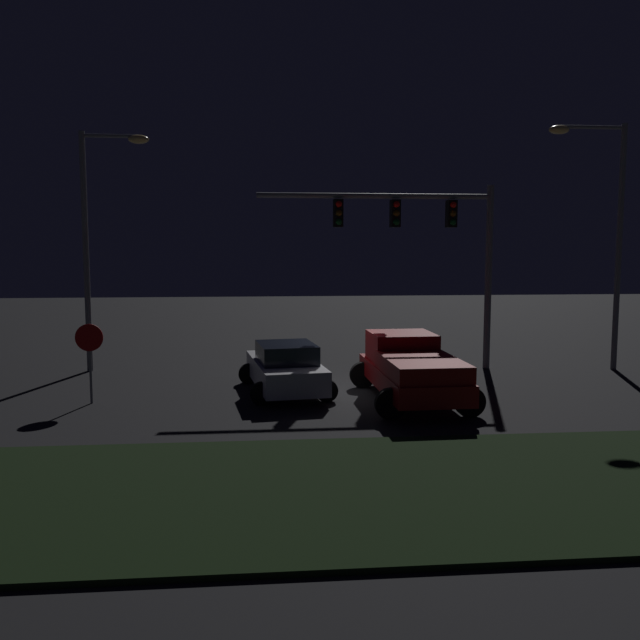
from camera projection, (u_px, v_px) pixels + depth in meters
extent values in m
plane|color=black|center=(335.00, 390.00, 20.34)|extent=(80.00, 80.00, 0.00)
cube|color=black|center=(389.00, 488.00, 11.90)|extent=(27.22, 6.04, 0.10)
cube|color=maroon|center=(411.00, 377.00, 18.83)|extent=(2.14, 5.45, 0.55)
cube|color=maroon|center=(401.00, 347.00, 19.92)|extent=(1.89, 1.95, 0.85)
cube|color=black|center=(402.00, 343.00, 19.91)|extent=(1.80, 1.56, 0.51)
cube|color=maroon|center=(422.00, 367.00, 17.71)|extent=(2.00, 3.07, 0.45)
cylinder|color=black|center=(363.00, 375.00, 20.65)|extent=(0.80, 0.22, 0.80)
cylinder|color=black|center=(428.00, 373.00, 20.89)|extent=(0.80, 0.22, 0.80)
cylinder|color=black|center=(391.00, 404.00, 16.82)|extent=(0.80, 0.22, 0.80)
cylinder|color=black|center=(470.00, 402.00, 17.06)|extent=(0.80, 0.22, 0.80)
cube|color=silver|center=(285.00, 372.00, 20.00)|extent=(2.36, 4.60, 0.70)
cube|color=black|center=(286.00, 353.00, 19.69)|extent=(1.85, 2.19, 0.55)
cylinder|color=black|center=(249.00, 374.00, 21.28)|extent=(0.64, 0.22, 0.64)
cylinder|color=black|center=(305.00, 371.00, 21.69)|extent=(0.64, 0.22, 0.64)
cylinder|color=black|center=(262.00, 394.00, 18.38)|extent=(0.64, 0.22, 0.64)
cylinder|color=black|center=(327.00, 390.00, 18.79)|extent=(0.64, 0.22, 0.64)
cylinder|color=slate|center=(488.00, 278.00, 23.80)|extent=(0.24, 0.24, 6.50)
cylinder|color=slate|center=(375.00, 196.00, 23.12)|extent=(8.20, 0.18, 0.18)
cube|color=black|center=(451.00, 214.00, 23.43)|extent=(0.32, 0.44, 0.95)
sphere|color=red|center=(453.00, 205.00, 23.17)|extent=(0.22, 0.22, 0.22)
sphere|color=#59380A|center=(453.00, 213.00, 23.20)|extent=(0.22, 0.22, 0.22)
sphere|color=#0C4719|center=(453.00, 222.00, 23.24)|extent=(0.22, 0.22, 0.22)
cube|color=black|center=(395.00, 214.00, 23.25)|extent=(0.32, 0.44, 0.95)
sphere|color=red|center=(397.00, 204.00, 22.99)|extent=(0.22, 0.22, 0.22)
sphere|color=#59380A|center=(396.00, 213.00, 23.02)|extent=(0.22, 0.22, 0.22)
sphere|color=#0C4719|center=(396.00, 222.00, 23.05)|extent=(0.22, 0.22, 0.22)
cube|color=black|center=(338.00, 213.00, 23.06)|extent=(0.32, 0.44, 0.95)
sphere|color=red|center=(339.00, 204.00, 22.80)|extent=(0.22, 0.22, 0.22)
sphere|color=#59380A|center=(339.00, 213.00, 22.84)|extent=(0.22, 0.22, 0.22)
sphere|color=#0C4719|center=(339.00, 222.00, 22.87)|extent=(0.22, 0.22, 0.22)
cylinder|color=slate|center=(86.00, 253.00, 23.10)|extent=(0.20, 0.20, 8.26)
cylinder|color=slate|center=(110.00, 136.00, 22.76)|extent=(1.90, 0.12, 0.12)
ellipsoid|color=#F9CC72|center=(139.00, 139.00, 22.86)|extent=(0.70, 0.44, 0.30)
cylinder|color=slate|center=(619.00, 249.00, 23.38)|extent=(0.20, 0.20, 8.56)
cylinder|color=slate|center=(592.00, 127.00, 22.83)|extent=(2.33, 0.12, 0.12)
ellipsoid|color=#F9CC72|center=(559.00, 130.00, 22.73)|extent=(0.70, 0.44, 0.30)
cylinder|color=slate|center=(90.00, 364.00, 18.50)|extent=(0.07, 0.07, 2.20)
cylinder|color=#B20C0F|center=(89.00, 338.00, 18.39)|extent=(0.76, 0.03, 0.76)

